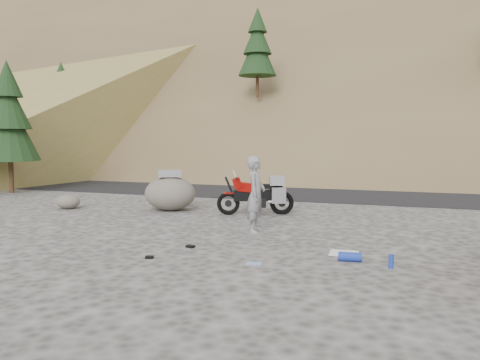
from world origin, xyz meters
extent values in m
plane|color=#413E3C|center=(0.00, 0.00, 0.00)|extent=(140.00, 140.00, 0.00)
cube|color=black|center=(0.00, 9.00, 0.00)|extent=(120.00, 7.00, 0.05)
cube|color=brown|center=(2.00, 30.00, 8.00)|extent=(110.00, 51.90, 46.72)
cube|color=brown|center=(2.00, 30.00, 8.30)|extent=(110.00, 43.28, 36.46)
cube|color=brown|center=(2.00, 50.00, 14.00)|extent=(120.00, 40.00, 30.00)
cylinder|color=#3A2115|center=(-4.00, 14.00, 4.90)|extent=(0.17, 0.17, 1.40)
cone|color=black|center=(-4.00, 14.00, 6.44)|extent=(2.00, 2.00, 2.25)
cone|color=black|center=(-4.00, 14.00, 7.29)|extent=(1.50, 1.50, 1.76)
cone|color=black|center=(-4.00, 14.00, 8.15)|extent=(1.00, 1.00, 1.26)
cylinder|color=#3A2115|center=(-18.00, 16.00, 3.57)|extent=(0.15, 0.15, 1.26)
cone|color=black|center=(-18.00, 16.00, 4.96)|extent=(1.80, 1.80, 2.03)
cone|color=black|center=(-18.00, 16.00, 5.72)|extent=(1.35, 1.35, 1.58)
cone|color=black|center=(-18.00, 16.00, 6.49)|extent=(0.90, 0.90, 1.13)
cylinder|color=#3A2115|center=(-11.00, 4.50, 0.77)|extent=(0.18, 0.18, 1.54)
cone|color=black|center=(-11.00, 4.50, 2.47)|extent=(2.20, 2.20, 2.47)
cone|color=black|center=(-11.00, 4.50, 3.41)|extent=(1.65, 1.65, 1.93)
cone|color=black|center=(-11.00, 4.50, 4.35)|extent=(1.10, 1.10, 1.39)
torus|color=black|center=(-1.32, 2.35, 0.32)|extent=(0.63, 0.35, 0.63)
cylinder|color=black|center=(-1.32, 2.35, 0.32)|extent=(0.20, 0.13, 0.19)
torus|color=black|center=(0.05, 2.92, 0.32)|extent=(0.67, 0.38, 0.67)
cylinder|color=black|center=(0.05, 2.92, 0.32)|extent=(0.22, 0.15, 0.21)
cylinder|color=black|center=(-1.25, 2.38, 0.67)|extent=(0.35, 0.19, 0.77)
cylinder|color=black|center=(-1.12, 2.43, 1.03)|extent=(0.27, 0.56, 0.04)
cube|color=black|center=(-0.66, 2.63, 0.53)|extent=(1.15, 0.65, 0.29)
cube|color=black|center=(-0.57, 2.66, 0.33)|extent=(0.51, 0.43, 0.27)
cube|color=maroon|center=(-0.86, 2.54, 0.76)|extent=(0.57, 0.46, 0.30)
cube|color=maroon|center=(-1.10, 2.44, 0.88)|extent=(0.39, 0.41, 0.34)
cube|color=silver|center=(-1.16, 2.42, 1.13)|extent=(0.21, 0.31, 0.24)
cube|color=black|center=(-0.43, 2.72, 0.78)|extent=(0.57, 0.40, 0.11)
cube|color=black|center=(-0.10, 2.86, 0.75)|extent=(0.38, 0.29, 0.10)
cube|color=silver|center=(0.03, 2.64, 0.55)|extent=(0.40, 0.25, 0.43)
cube|color=silver|center=(-0.16, 3.10, 0.55)|extent=(0.40, 0.25, 0.43)
cube|color=gray|center=(-0.08, 2.87, 0.94)|extent=(0.50, 0.45, 0.25)
cube|color=maroon|center=(-1.32, 2.35, 0.60)|extent=(0.31, 0.22, 0.04)
cylinder|color=black|center=(-0.46, 2.52, 0.17)|extent=(0.10, 0.19, 0.35)
cylinder|color=silver|center=(-0.07, 2.72, 0.38)|extent=(0.44, 0.25, 0.12)
imported|color=gray|center=(0.08, 0.35, 0.00)|extent=(0.44, 0.64, 1.71)
ellipsoid|color=#57514B|center=(-3.20, 2.56, 0.49)|extent=(1.79, 1.63, 0.99)
cube|color=gray|center=(-3.20, 2.56, 1.08)|extent=(0.80, 0.74, 0.18)
ellipsoid|color=#57514B|center=(-6.23, 1.85, 0.21)|extent=(0.88, 0.84, 0.43)
cube|color=white|center=(2.18, -1.02, 0.01)|extent=(0.53, 0.48, 0.02)
cylinder|color=#1B34A5|center=(2.34, -1.53, 0.08)|extent=(0.41, 0.21, 0.16)
cylinder|color=#1B34A5|center=(3.01, -1.75, 0.11)|extent=(0.10, 0.10, 0.23)
cone|color=red|center=(2.18, -1.46, 0.08)|extent=(0.15, 0.15, 0.16)
cube|color=black|center=(-0.68, -1.49, 0.02)|extent=(0.17, 0.14, 0.04)
cube|color=black|center=(-1.01, -2.47, 0.02)|extent=(0.15, 0.12, 0.04)
cube|color=#829CC9|center=(0.83, -2.21, 0.01)|extent=(0.29, 0.23, 0.01)
camera|label=1|loc=(3.09, -9.57, 2.11)|focal=35.00mm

